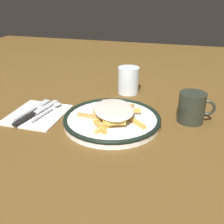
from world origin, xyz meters
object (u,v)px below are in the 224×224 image
fries_heap (113,112)px  napkin (37,114)px  fork (32,109)px  coffee_mug (192,107)px  water_glass (128,80)px  spoon (51,108)px  plate (112,120)px  knife (33,114)px

fries_heap → napkin: (-0.25, -0.01, -0.03)m
fork → coffee_mug: bearing=9.1°
water_glass → coffee_mug: 0.30m
napkin → spoon: (0.03, 0.03, 0.01)m
plate → coffee_mug: 0.25m
plate → coffee_mug: bearing=20.0°
coffee_mug → water_glass: bearing=142.4°
knife → spoon: size_ratio=1.38×
fries_heap → knife: size_ratio=1.03×
spoon → coffee_mug: coffee_mug is taller
fries_heap → napkin: size_ratio=1.13×
knife → spoon: spoon is taller
spoon → knife: bearing=-124.4°
napkin → fork: fork is taller
fork → coffee_mug: size_ratio=1.60×
fork → spoon: 0.06m
spoon → coffee_mug: size_ratio=1.39×
water_glass → coffee_mug: bearing=-37.6°
fries_heap → spoon: fries_heap is taller
knife → water_glass: size_ratio=2.05×
knife → spoon: 0.06m
plate → fork: 0.28m
fries_heap → fork: (-0.28, 0.00, -0.03)m
plate → fries_heap: (0.00, -0.00, 0.03)m
fries_heap → knife: fries_heap is taller
fries_heap → water_glass: size_ratio=2.10×
plate → coffee_mug: coffee_mug is taller
napkin → coffee_mug: coffee_mug is taller
fries_heap → spoon: 0.22m
knife → fries_heap: bearing=5.8°
plate → spoon: plate is taller
fries_heap → coffee_mug: (0.23, 0.09, 0.01)m
plate → knife: plate is taller
knife → water_glass: 0.39m
fork → water_glass: size_ratio=1.72×
plate → napkin: 0.25m
fork → fries_heap: bearing=-1.0°
napkin → coffee_mug: (0.48, 0.09, 0.04)m
plate → knife: (-0.25, -0.03, -0.00)m
spoon → napkin: bearing=-134.1°
plate → fries_heap: 0.03m
spoon → coffee_mug: 0.45m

